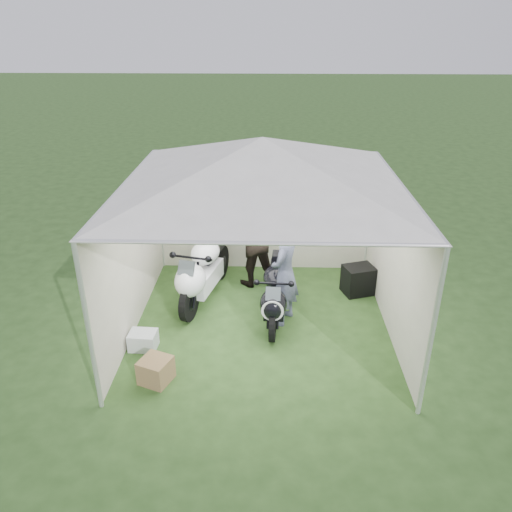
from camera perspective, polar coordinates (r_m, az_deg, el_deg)
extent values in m
plane|color=#254219|center=(8.18, 0.64, -7.56)|extent=(80.00, 80.00, 0.00)
cylinder|color=silver|center=(6.24, -18.58, -8.06)|extent=(0.06, 0.06, 2.30)
cylinder|color=silver|center=(6.17, 19.43, -8.66)|extent=(0.06, 0.06, 2.30)
cylinder|color=silver|center=(9.68, -11.04, 5.04)|extent=(0.06, 0.06, 2.30)
cylinder|color=silver|center=(9.63, 12.95, 4.75)|extent=(0.06, 0.06, 2.30)
cube|color=beige|center=(9.45, 0.93, 5.01)|extent=(4.00, 0.02, 2.30)
cube|color=beige|center=(7.90, -13.98, -0.09)|extent=(0.02, 4.00, 2.30)
cube|color=beige|center=(7.84, 15.47, -0.48)|extent=(0.02, 4.00, 2.30)
pyramid|color=white|center=(7.08, 0.75, 10.69)|extent=(5.66, 5.66, 0.70)
cube|color=#99A5B7|center=(9.37, -9.31, 9.02)|extent=(0.22, 0.02, 0.28)
cube|color=#99A5B7|center=(9.31, -7.17, 9.05)|extent=(0.22, 0.02, 0.28)
cube|color=#99A5B7|center=(9.27, -5.00, 9.06)|extent=(0.22, 0.01, 0.28)
cube|color=#99A5B7|center=(9.23, -2.82, 9.07)|extent=(0.22, 0.01, 0.28)
cube|color=#99A5B7|center=(9.46, -9.18, 7.28)|extent=(0.22, 0.02, 0.28)
cube|color=#99A5B7|center=(9.40, -7.07, 7.29)|extent=(0.22, 0.01, 0.28)
cube|color=#99A5B7|center=(9.36, -4.93, 7.30)|extent=(0.22, 0.02, 0.28)
cube|color=#99A5B7|center=(9.32, -2.78, 7.30)|extent=(0.22, 0.01, 0.28)
cylinder|color=#D8590C|center=(9.17, 2.23, 9.61)|extent=(3.20, 0.02, 0.02)
cylinder|color=black|center=(8.15, -7.66, -5.24)|extent=(0.25, 0.65, 0.65)
cylinder|color=black|center=(9.39, -4.20, -0.71)|extent=(0.31, 0.67, 0.65)
cube|color=white|center=(8.68, -5.95, -2.48)|extent=(0.59, 1.08, 0.32)
ellipsoid|color=white|center=(8.07, -7.51, -2.76)|extent=(0.62, 0.74, 0.54)
ellipsoid|color=white|center=(8.57, -5.83, 0.39)|extent=(0.62, 0.76, 0.38)
cube|color=black|center=(8.97, -4.85, 1.15)|extent=(0.42, 0.69, 0.15)
cube|color=white|center=(9.24, -4.13, 2.52)|extent=(0.31, 0.37, 0.19)
cube|color=black|center=(8.95, -5.04, -0.19)|extent=(0.24, 0.60, 0.11)
cube|color=#3F474C|center=(7.84, -7.98, -1.39)|extent=(0.29, 0.21, 0.23)
cylinder|color=black|center=(7.63, 1.92, -7.77)|extent=(0.13, 0.56, 0.56)
cylinder|color=black|center=(8.74, 2.48, -3.11)|extent=(0.17, 0.56, 0.56)
cube|color=black|center=(8.10, 2.21, -5.00)|extent=(0.37, 0.90, 0.28)
ellipsoid|color=black|center=(7.55, 2.00, -5.51)|extent=(0.45, 0.58, 0.46)
ellipsoid|color=black|center=(8.00, 2.29, -2.38)|extent=(0.44, 0.60, 0.33)
cube|color=black|center=(8.35, 2.44, -1.53)|extent=(0.28, 0.57, 0.13)
cube|color=black|center=(8.59, 2.56, -0.17)|extent=(0.22, 0.29, 0.17)
cube|color=maroon|center=(8.34, 2.38, -2.78)|extent=(0.13, 0.51, 0.09)
cube|color=#3F474C|center=(7.33, 1.97, -4.34)|extent=(0.23, 0.15, 0.19)
cylinder|color=white|center=(7.38, 1.89, -6.32)|extent=(0.33, 0.04, 0.33)
cube|color=#2825C4|center=(8.89, 2.49, -3.59)|extent=(0.39, 0.26, 0.28)
imported|color=black|center=(8.94, -0.33, 1.86)|extent=(0.96, 0.81, 1.75)
imported|color=slate|center=(7.80, 3.32, -1.91)|extent=(0.64, 0.75, 1.75)
cube|color=black|center=(9.06, 11.60, -2.68)|extent=(0.62, 0.55, 0.52)
cube|color=silver|center=(7.71, -12.77, -9.38)|extent=(0.42, 0.33, 0.27)
cube|color=olive|center=(7.04, -11.38, -12.68)|extent=(0.50, 0.50, 0.34)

